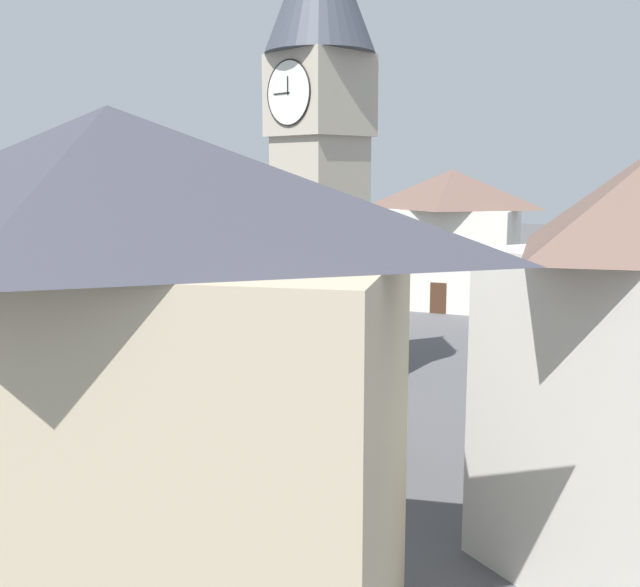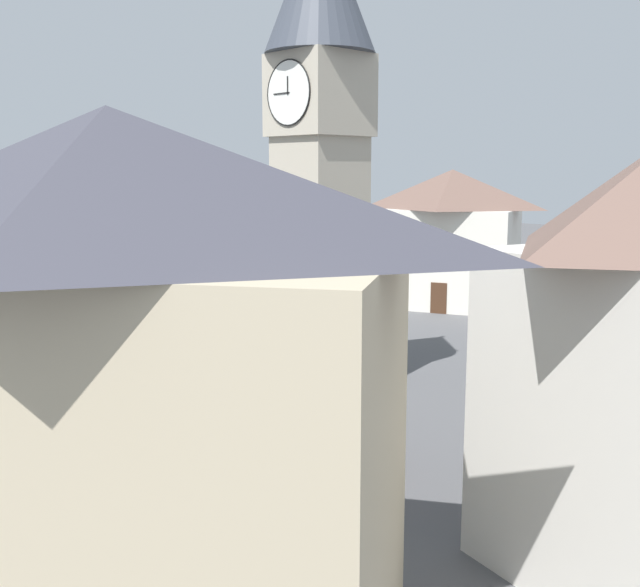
# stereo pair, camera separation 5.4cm
# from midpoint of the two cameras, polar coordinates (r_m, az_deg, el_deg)

# --- Properties ---
(ground_plane) EXTENTS (200.00, 200.00, 0.00)m
(ground_plane) POSITION_cam_midpoint_polar(r_m,az_deg,el_deg) (32.48, -0.05, -7.74)
(ground_plane) COLOR #4C4C4F
(clock_tower) EXTENTS (4.47, 4.47, 20.05)m
(clock_tower) POSITION_cam_midpoint_polar(r_m,az_deg,el_deg) (31.12, -0.05, 13.31)
(clock_tower) COLOR #A59C89
(clock_tower) RESTS_ON ground
(car_blue_kerb) EXTENTS (4.45, 3.28, 1.53)m
(car_blue_kerb) POSITION_cam_midpoint_polar(r_m,az_deg,el_deg) (25.21, 0.97, -11.04)
(car_blue_kerb) COLOR red
(car_blue_kerb) RESTS_ON ground
(car_red_corner) EXTENTS (2.01, 4.23, 1.53)m
(car_red_corner) POSITION_cam_midpoint_polar(r_m,az_deg,el_deg) (27.98, -9.24, -9.07)
(car_red_corner) COLOR gold
(car_red_corner) RESTS_ON ground
(car_white_side) EXTENTS (4.44, 3.38, 1.53)m
(car_white_side) POSITION_cam_midpoint_polar(r_m,az_deg,el_deg) (26.65, -21.66, -10.57)
(car_white_side) COLOR #2D5BB7
(car_white_side) RESTS_ON ground
(pedestrian) EXTENTS (0.43, 0.41, 1.69)m
(pedestrian) POSITION_cam_midpoint_polar(r_m,az_deg,el_deg) (24.87, 12.54, -10.95)
(pedestrian) COLOR #2D3351
(pedestrian) RESTS_ON ground
(tree) EXTENTS (4.85, 4.85, 6.98)m
(tree) POSITION_cam_midpoint_polar(r_m,az_deg,el_deg) (40.02, -12.12, 1.96)
(tree) COLOR brown
(tree) RESTS_ON ground
(building_shop_left) EXTENTS (10.98, 9.50, 9.62)m
(building_shop_left) POSITION_cam_midpoint_polar(r_m,az_deg,el_deg) (53.48, 9.86, 4.23)
(building_shop_left) COLOR silver
(building_shop_left) RESTS_ON ground
(building_terrace_right) EXTENTS (12.61, 11.40, 10.70)m
(building_terrace_right) POSITION_cam_midpoint_polar(r_m,az_deg,el_deg) (14.91, -15.11, -6.91)
(building_terrace_right) COLOR tan
(building_terrace_right) RESTS_ON ground
(road_sign) EXTENTS (0.60, 0.07, 2.80)m
(road_sign) POSITION_cam_midpoint_polar(r_m,az_deg,el_deg) (26.30, -14.41, -7.85)
(road_sign) COLOR gray
(road_sign) RESTS_ON ground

